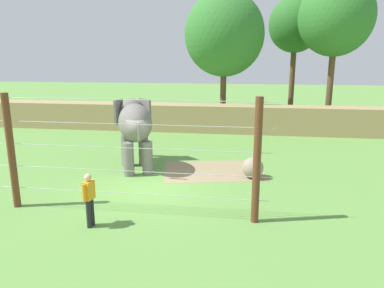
% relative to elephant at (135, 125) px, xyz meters
% --- Properties ---
extents(ground_plane, '(120.00, 120.00, 0.00)m').
position_rel_elephant_xyz_m(ground_plane, '(1.30, -2.57, -2.05)').
color(ground_plane, '#609342').
extents(dirt_patch, '(4.94, 3.97, 0.01)m').
position_rel_elephant_xyz_m(dirt_patch, '(3.60, 0.10, -2.04)').
color(dirt_patch, '#937F5B').
rests_on(dirt_patch, ground).
extents(embankment_wall, '(36.00, 1.80, 1.84)m').
position_rel_elephant_xyz_m(embankment_wall, '(1.30, 9.10, -1.12)').
color(embankment_wall, tan).
rests_on(embankment_wall, ground).
extents(elephant, '(2.59, 3.92, 3.09)m').
position_rel_elephant_xyz_m(elephant, '(0.00, 0.00, 0.00)').
color(elephant, slate).
rests_on(elephant, ground).
extents(enrichment_ball, '(0.90, 0.90, 0.90)m').
position_rel_elephant_xyz_m(enrichment_ball, '(5.34, -0.68, -1.60)').
color(enrichment_ball, gray).
rests_on(enrichment_ball, ground).
extents(cable_fence, '(9.06, 0.24, 3.90)m').
position_rel_elephant_xyz_m(cable_fence, '(1.30, -4.92, -0.09)').
color(cable_fence, brown).
rests_on(cable_fence, ground).
extents(zookeeper, '(0.27, 0.59, 1.67)m').
position_rel_elephant_xyz_m(zookeeper, '(0.42, -5.99, -1.12)').
color(zookeeper, '#232328').
rests_on(zookeeper, ground).
extents(tree_far_left, '(5.77, 5.77, 9.69)m').
position_rel_elephant_xyz_m(tree_far_left, '(3.25, 11.70, 4.60)').
color(tree_far_left, brown).
rests_on(tree_far_left, ground).
extents(tree_left_of_centre, '(4.26, 4.26, 9.88)m').
position_rel_elephant_xyz_m(tree_left_of_centre, '(8.70, 15.67, 5.53)').
color(tree_left_of_centre, brown).
rests_on(tree_left_of_centre, ground).
extents(tree_behind_wall, '(5.21, 5.21, 10.54)m').
position_rel_elephant_xyz_m(tree_behind_wall, '(11.03, 12.30, 5.72)').
color(tree_behind_wall, brown).
rests_on(tree_behind_wall, ground).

